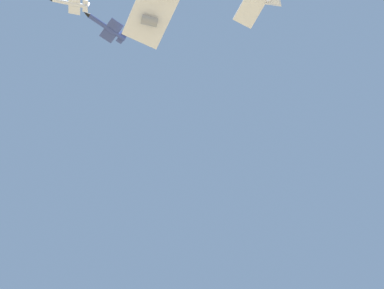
% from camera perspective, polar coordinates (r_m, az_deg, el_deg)
% --- Properties ---
extents(chase_jet_left_wing, '(14.88, 9.59, 4.00)m').
position_cam_1_polar(chase_jet_left_wing, '(164.68, -17.26, 18.98)').
color(chase_jet_left_wing, silver).
extents(chase_jet_right_wing, '(11.60, 13.84, 4.00)m').
position_cam_1_polar(chase_jet_right_wing, '(133.52, -12.21, 16.26)').
color(chase_jet_right_wing, '#38478C').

